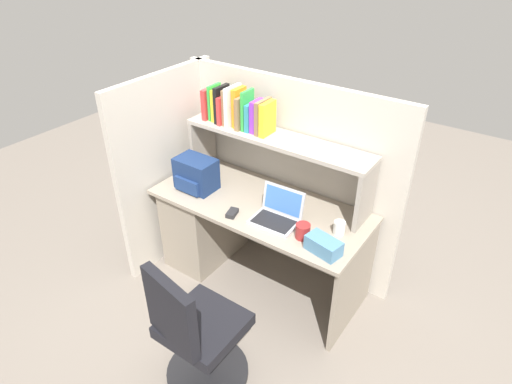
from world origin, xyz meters
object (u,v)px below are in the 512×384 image
object	(u,v)px
computer_mouse	(232,213)
paper_cup	(339,228)
tissue_box	(324,246)
laptop	(278,214)
snack_canister	(303,231)
office_chair	(197,337)
backpack	(196,174)

from	to	relation	value
computer_mouse	paper_cup	xyz separation A→B (m)	(0.70, 0.23, 0.03)
computer_mouse	tissue_box	size ratio (longest dim) A/B	0.47
laptop	computer_mouse	world-z (taller)	laptop
tissue_box	snack_canister	size ratio (longest dim) A/B	2.19
snack_canister	office_chair	xyz separation A→B (m)	(-0.23, -0.80, -0.39)
backpack	office_chair	distance (m)	1.22
backpack	tissue_box	size ratio (longest dim) A/B	1.36
paper_cup	tissue_box	xyz separation A→B (m)	(0.00, -0.22, 0.00)
laptop	paper_cup	bearing A→B (deg)	14.37
paper_cup	tissue_box	world-z (taller)	tissue_box
tissue_box	snack_canister	world-z (taller)	same
paper_cup	tissue_box	size ratio (longest dim) A/B	0.42
paper_cup	tissue_box	distance (m)	0.22
paper_cup	backpack	bearing A→B (deg)	-174.74
backpack	laptop	bearing A→B (deg)	0.02
laptop	snack_canister	size ratio (longest dim) A/B	3.17
laptop	paper_cup	xyz separation A→B (m)	(0.41, 0.10, -0.00)
backpack	tissue_box	world-z (taller)	backpack
backpack	paper_cup	world-z (taller)	backpack
computer_mouse	laptop	bearing A→B (deg)	9.35
tissue_box	office_chair	world-z (taller)	office_chair
backpack	paper_cup	size ratio (longest dim) A/B	3.23
tissue_box	paper_cup	bearing A→B (deg)	102.56
laptop	tissue_box	distance (m)	0.43
office_chair	snack_canister	bearing A→B (deg)	-95.76
computer_mouse	snack_canister	world-z (taller)	snack_canister
laptop	tissue_box	size ratio (longest dim) A/B	1.45
computer_mouse	office_chair	world-z (taller)	office_chair
computer_mouse	snack_canister	xyz separation A→B (m)	(0.53, 0.06, 0.03)
backpack	snack_canister	size ratio (longest dim) A/B	2.98
laptop	computer_mouse	size ratio (longest dim) A/B	3.07
tissue_box	snack_canister	xyz separation A→B (m)	(-0.18, 0.05, 0.00)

